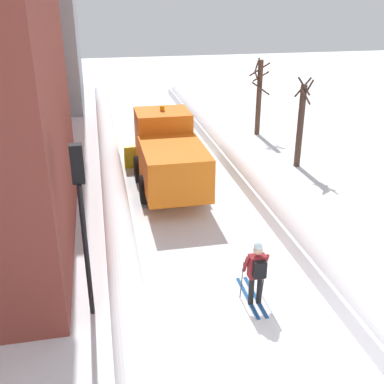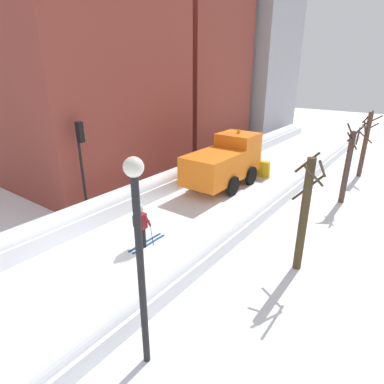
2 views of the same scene
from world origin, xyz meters
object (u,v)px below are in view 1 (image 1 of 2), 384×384
skier (257,271)px  bare_tree_mid (301,124)px  plow_truck (168,155)px  bare_tree_far (259,96)px  traffic_light_pole (81,200)px

skier → bare_tree_mid: bare_tree_mid is taller
plow_truck → skier: bearing=-82.8°
plow_truck → bare_tree_far: size_ratio=1.44×
skier → bare_tree_mid: 10.74m
plow_truck → skier: 7.95m
plow_truck → traffic_light_pole: (-3.13, -7.29, 1.60)m
bare_tree_mid → bare_tree_far: size_ratio=0.99×
bare_tree_mid → traffic_light_pole: bearing=-136.8°
traffic_light_pole → bare_tree_mid: traffic_light_pole is taller
bare_tree_mid → bare_tree_far: 5.23m
plow_truck → bare_tree_mid: size_ratio=1.46×
skier → bare_tree_far: (5.07, 14.57, 1.14)m
skier → traffic_light_pole: traffic_light_pole is taller
skier → bare_tree_far: 15.47m
plow_truck → bare_tree_mid: bare_tree_mid is taller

